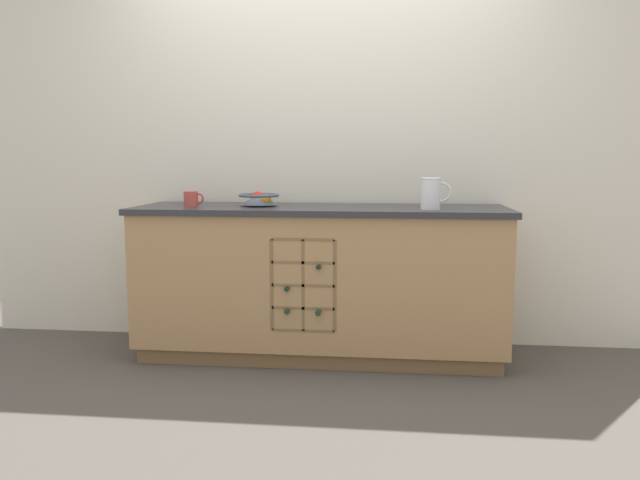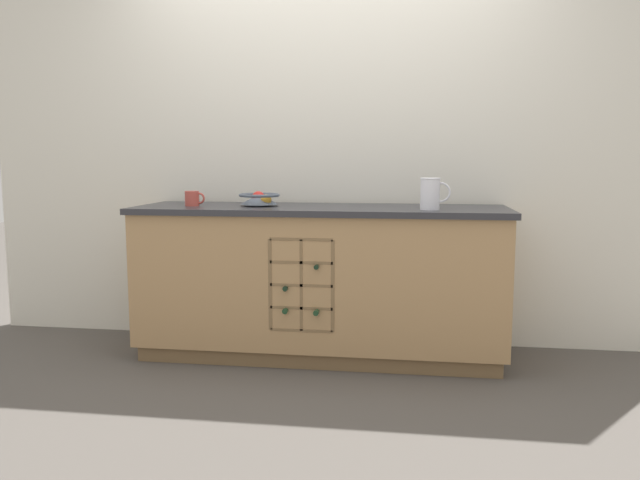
{
  "view_description": "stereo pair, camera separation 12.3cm",
  "coord_description": "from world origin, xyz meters",
  "views": [
    {
      "loc": [
        0.4,
        -3.59,
        1.16
      ],
      "look_at": [
        0.0,
        0.0,
        0.69
      ],
      "focal_mm": 35.0,
      "sensor_mm": 36.0,
      "label": 1
    },
    {
      "loc": [
        0.53,
        -3.58,
        1.16
      ],
      "look_at": [
        0.0,
        0.0,
        0.69
      ],
      "focal_mm": 35.0,
      "sensor_mm": 36.0,
      "label": 2
    }
  ],
  "objects": [
    {
      "name": "ground_plane",
      "position": [
        0.0,
        0.0,
        0.0
      ],
      "size": [
        14.0,
        14.0,
        0.0
      ],
      "primitive_type": "plane",
      "color": "#4C4742"
    },
    {
      "name": "white_pitcher",
      "position": [
        0.63,
        -0.13,
        0.98
      ],
      "size": [
        0.17,
        0.11,
        0.17
      ],
      "color": "white",
      "rests_on": "kitchen_island"
    },
    {
      "name": "fruit_bowl",
      "position": [
        -0.36,
        -0.0,
        0.94
      ],
      "size": [
        0.24,
        0.24,
        0.09
      ],
      "color": "#4C5666",
      "rests_on": "kitchen_island"
    },
    {
      "name": "back_wall",
      "position": [
        0.0,
        0.37,
        1.27
      ],
      "size": [
        4.52,
        0.06,
        2.55
      ],
      "primitive_type": "cube",
      "color": "silver",
      "rests_on": "ground_plane"
    },
    {
      "name": "kitchen_island",
      "position": [
        -0.0,
        -0.0,
        0.45
      ],
      "size": [
        2.16,
        0.67,
        0.89
      ],
      "color": "brown",
      "rests_on": "ground_plane"
    },
    {
      "name": "ceramic_mug",
      "position": [
        -0.75,
        -0.05,
        0.93
      ],
      "size": [
        0.12,
        0.08,
        0.09
      ],
      "color": "#B7473D",
      "rests_on": "kitchen_island"
    }
  ]
}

